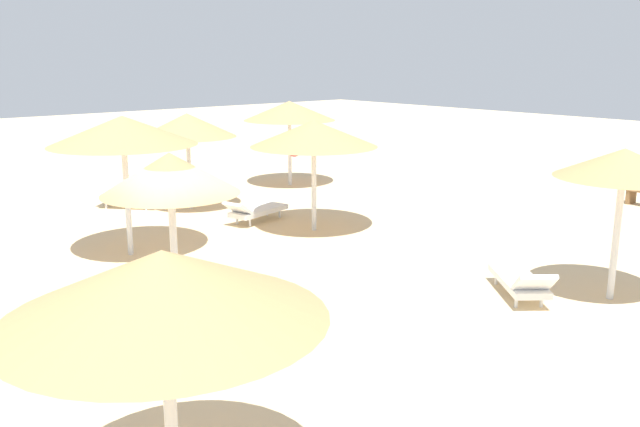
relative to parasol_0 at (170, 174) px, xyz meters
The scene contains 12 objects.
ground_plane 2.41m from the parasol_0, 115.36° to the left, with size 80.00×80.00×0.00m, color beige.
parasol_0 is the anchor object (origin of this frame).
parasol_1 8.05m from the parasol_0, 148.52° to the left, with size 2.72×2.72×2.70m.
parasol_2 7.65m from the parasol_0, 54.68° to the left, with size 2.32×2.32×2.71m.
parasol_3 5.98m from the parasol_0, 117.13° to the left, with size 3.11×3.11×2.73m.
parasol_4 5.26m from the parasol_0, 28.84° to the right, with size 2.88×2.88×2.64m.
parasol_5 3.85m from the parasol_0, 166.22° to the left, with size 3.11×3.11×3.03m.
parasol_6 11.63m from the parasol_0, 132.47° to the left, with size 3.04×3.04×2.80m.
lounger_0 2.72m from the parasol_0, ahead, with size 2.01×1.12×0.64m.
lounger_1 8.93m from the parasol_0, 160.98° to the left, with size 1.81×1.69×0.81m.
lounger_2 6.41m from the parasol_0, 56.38° to the left, with size 1.87×1.68×0.73m.
lounger_3 6.73m from the parasol_0, 132.95° to the left, with size 1.07×2.00×0.68m.
Camera 1 is at (9.74, -5.34, 4.24)m, focal length 37.36 mm.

